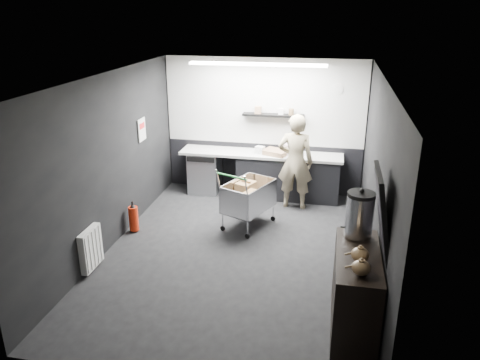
# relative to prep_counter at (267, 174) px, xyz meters

# --- Properties ---
(floor) EXTENTS (5.50, 5.50, 0.00)m
(floor) POSITION_rel_prep_counter_xyz_m (-0.14, -2.42, -0.46)
(floor) COLOR black
(floor) RESTS_ON ground
(ceiling) EXTENTS (5.50, 5.50, 0.00)m
(ceiling) POSITION_rel_prep_counter_xyz_m (-0.14, -2.42, 2.24)
(ceiling) COLOR silver
(ceiling) RESTS_ON wall_back
(wall_back) EXTENTS (5.50, 0.00, 5.50)m
(wall_back) POSITION_rel_prep_counter_xyz_m (-0.14, 0.33, 0.89)
(wall_back) COLOR black
(wall_back) RESTS_ON floor
(wall_front) EXTENTS (5.50, 0.00, 5.50)m
(wall_front) POSITION_rel_prep_counter_xyz_m (-0.14, -5.17, 0.89)
(wall_front) COLOR black
(wall_front) RESTS_ON floor
(wall_left) EXTENTS (0.00, 5.50, 5.50)m
(wall_left) POSITION_rel_prep_counter_xyz_m (-2.14, -2.42, 0.89)
(wall_left) COLOR black
(wall_left) RESTS_ON floor
(wall_right) EXTENTS (0.00, 5.50, 5.50)m
(wall_right) POSITION_rel_prep_counter_xyz_m (1.86, -2.42, 0.89)
(wall_right) COLOR black
(wall_right) RESTS_ON floor
(kitchen_wall_panel) EXTENTS (3.95, 0.02, 1.70)m
(kitchen_wall_panel) POSITION_rel_prep_counter_xyz_m (-0.14, 0.31, 1.39)
(kitchen_wall_panel) COLOR beige
(kitchen_wall_panel) RESTS_ON wall_back
(dado_panel) EXTENTS (3.95, 0.02, 1.00)m
(dado_panel) POSITION_rel_prep_counter_xyz_m (-0.14, 0.31, 0.04)
(dado_panel) COLOR black
(dado_panel) RESTS_ON wall_back
(floating_shelf) EXTENTS (1.20, 0.22, 0.04)m
(floating_shelf) POSITION_rel_prep_counter_xyz_m (0.06, 0.20, 1.16)
(floating_shelf) COLOR black
(floating_shelf) RESTS_ON wall_back
(wall_clock) EXTENTS (0.20, 0.03, 0.20)m
(wall_clock) POSITION_rel_prep_counter_xyz_m (1.26, 0.30, 1.69)
(wall_clock) COLOR silver
(wall_clock) RESTS_ON wall_back
(poster) EXTENTS (0.02, 0.30, 0.40)m
(poster) POSITION_rel_prep_counter_xyz_m (-2.12, -1.12, 1.09)
(poster) COLOR silver
(poster) RESTS_ON wall_left
(poster_red_band) EXTENTS (0.02, 0.22, 0.10)m
(poster_red_band) POSITION_rel_prep_counter_xyz_m (-2.11, -1.12, 1.16)
(poster_red_band) COLOR red
(poster_red_band) RESTS_ON poster
(radiator) EXTENTS (0.10, 0.50, 0.60)m
(radiator) POSITION_rel_prep_counter_xyz_m (-2.08, -3.32, -0.11)
(radiator) COLOR silver
(radiator) RESTS_ON wall_left
(ceiling_strip) EXTENTS (2.40, 0.20, 0.04)m
(ceiling_strip) POSITION_rel_prep_counter_xyz_m (-0.14, -0.57, 2.21)
(ceiling_strip) COLOR white
(ceiling_strip) RESTS_ON ceiling
(prep_counter) EXTENTS (3.20, 0.61, 0.90)m
(prep_counter) POSITION_rel_prep_counter_xyz_m (0.00, 0.00, 0.00)
(prep_counter) COLOR black
(prep_counter) RESTS_ON floor
(person) EXTENTS (0.68, 0.46, 1.81)m
(person) POSITION_rel_prep_counter_xyz_m (0.58, -0.45, 0.45)
(person) COLOR beige
(person) RESTS_ON floor
(shopping_cart) EXTENTS (0.94, 1.21, 1.09)m
(shopping_cart) POSITION_rel_prep_counter_xyz_m (-0.12, -1.43, 0.06)
(shopping_cart) COLOR silver
(shopping_cart) RESTS_ON floor
(sideboard) EXTENTS (0.57, 1.32, 1.98)m
(sideboard) POSITION_rel_prep_counter_xyz_m (1.61, -3.87, 0.17)
(sideboard) COLOR black
(sideboard) RESTS_ON floor
(fire_extinguisher) EXTENTS (0.16, 0.16, 0.53)m
(fire_extinguisher) POSITION_rel_prep_counter_xyz_m (-1.99, -2.03, -0.20)
(fire_extinguisher) COLOR #B5230C
(fire_extinguisher) RESTS_ON floor
(cardboard_box) EXTENTS (0.55, 0.48, 0.09)m
(cardboard_box) POSITION_rel_prep_counter_xyz_m (0.16, -0.05, 0.49)
(cardboard_box) COLOR #886548
(cardboard_box) RESTS_ON prep_counter
(pink_tub) EXTENTS (0.21, 0.21, 0.21)m
(pink_tub) POSITION_rel_prep_counter_xyz_m (0.37, 0.00, 0.55)
(pink_tub) COLOR beige
(pink_tub) RESTS_ON prep_counter
(white_container) EXTENTS (0.19, 0.17, 0.14)m
(white_container) POSITION_rel_prep_counter_xyz_m (-0.15, -0.05, 0.51)
(white_container) COLOR silver
(white_container) RESTS_ON prep_counter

